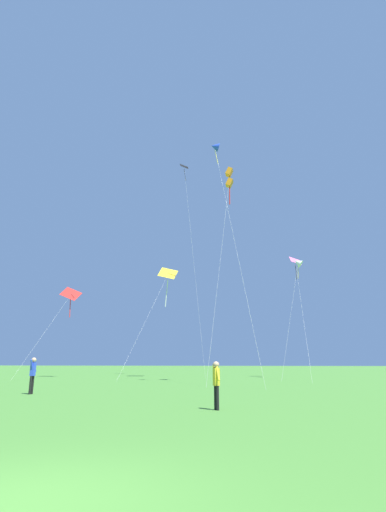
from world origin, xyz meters
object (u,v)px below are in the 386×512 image
at_px(kite_pink_low, 296,266).
at_px(kite_orange_box, 229,179).
at_px(kite_red_high, 70,298).
at_px(kite_yellow_diamond, 167,281).
at_px(person_in_blue_jacket, 33,372).
at_px(kite_white_distant, 298,263).
at_px(kite_black_large, 185,180).
at_px(kite_blue_delta, 215,147).
at_px(person_near_tree, 216,380).

relative_size(kite_pink_low, kite_orange_box, 0.72).
bearing_deg(kite_red_high, kite_yellow_diamond, 12.10).
bearing_deg(kite_red_high, person_in_blue_jacket, -66.30).
bearing_deg(kite_white_distant, kite_yellow_diamond, 172.68).
bearing_deg(kite_orange_box, kite_red_high, 154.37).
bearing_deg(kite_yellow_diamond, kite_black_large, 72.17).
bearing_deg(kite_white_distant, kite_red_high, -179.06).
distance_m(kite_pink_low, kite_orange_box, 14.99).
distance_m(kite_red_high, kite_blue_delta, 23.92).
height_order(kite_blue_delta, kite_black_large, kite_black_large).
distance_m(kite_pink_low, person_near_tree, 33.49).
xyz_separation_m(kite_pink_low, person_near_tree, (-5.57, -31.07, -11.19)).
bearing_deg(kite_red_high, kite_blue_delta, -29.81).
xyz_separation_m(kite_black_large, person_in_blue_jacket, (-2.25, -29.03, -24.46)).
bearing_deg(person_in_blue_jacket, kite_pink_low, 58.51).
distance_m(kite_white_distant, kite_orange_box, 12.92).
bearing_deg(person_near_tree, kite_yellow_diamond, 107.06).
xyz_separation_m(kite_yellow_diamond, kite_orange_box, (8.48, -11.59, 6.86)).
height_order(kite_orange_box, person_near_tree, kite_orange_box).
height_order(kite_pink_low, kite_black_large, kite_black_large).
height_order(kite_yellow_diamond, kite_black_large, kite_black_large).
height_order(kite_black_large, person_in_blue_jacket, kite_black_large).
bearing_deg(person_in_blue_jacket, kite_black_large, 85.56).
bearing_deg(person_near_tree, kite_blue_delta, 96.26).
height_order(kite_red_high, kite_blue_delta, kite_blue_delta).
bearing_deg(person_near_tree, kite_white_distant, 78.90).
relative_size(kite_pink_low, kite_yellow_diamond, 1.07).
xyz_separation_m(kite_white_distant, person_near_tree, (-5.56, -28.32, -10.92)).
bearing_deg(kite_yellow_diamond, kite_orange_box, -53.80).
height_order(kite_yellow_diamond, kite_white_distant, kite_yellow_diamond).
distance_m(kite_blue_delta, kite_pink_low, 17.49).
distance_m(kite_yellow_diamond, person_near_tree, 33.10).
bearing_deg(kite_pink_low, person_near_tree, -100.16).
xyz_separation_m(kite_white_distant, kite_orange_box, (-6.35, -9.69, 5.73)).
xyz_separation_m(kite_yellow_diamond, kite_white_distant, (14.83, -1.90, 1.13)).
bearing_deg(kite_black_large, kite_orange_box, -65.52).
relative_size(kite_red_high, person_near_tree, 6.33).
xyz_separation_m(kite_blue_delta, kite_yellow_diamond, (-7.36, 12.75, -9.47)).
bearing_deg(person_in_blue_jacket, kite_white_distant, 55.58).
distance_m(kite_white_distant, kite_black_large, 20.14).
distance_m(kite_pink_low, kite_black_large, 19.31).
bearing_deg(person_in_blue_jacket, kite_yellow_diamond, 87.87).
relative_size(kite_white_distant, kite_orange_box, 0.67).
bearing_deg(kite_white_distant, person_in_blue_jacket, -124.42).
relative_size(kite_blue_delta, kite_yellow_diamond, 1.64).
relative_size(kite_red_high, kite_yellow_diamond, 0.81).
height_order(kite_red_high, kite_pink_low, kite_pink_low).
bearing_deg(kite_red_high, kite_pink_low, 7.02).
relative_size(kite_orange_box, person_near_tree, 11.63).
xyz_separation_m(kite_pink_low, kite_yellow_diamond, (-14.84, -0.84, -1.40)).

